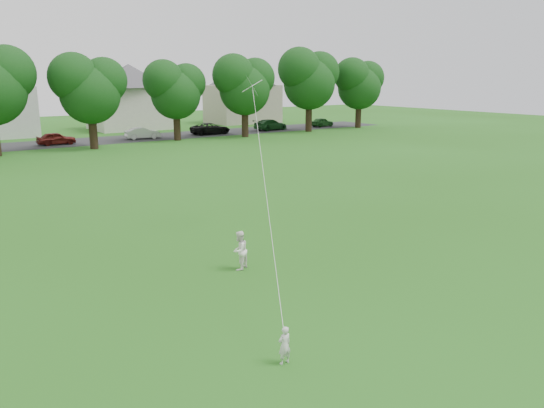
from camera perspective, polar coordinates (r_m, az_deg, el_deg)
ground at (r=15.07m, az=-2.86°, el=-11.20°), size 160.00×160.00×0.00m
street at (r=54.49m, az=-27.07°, el=5.46°), size 90.00×7.00×0.01m
toddler at (r=12.27m, az=1.35°, el=-14.94°), size 0.33×0.22×0.91m
older_boy at (r=17.74m, az=-3.51°, el=-5.00°), size 0.81×0.75×1.33m
kite at (r=16.82m, az=-0.91°, el=3.23°), size 3.28×5.57×12.73m
tree_row at (r=49.30m, az=-24.29°, el=12.07°), size 81.40×7.78×9.81m
parked_cars at (r=54.40m, az=-21.44°, el=6.65°), size 69.61×2.35×1.30m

